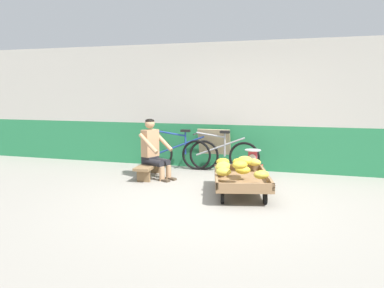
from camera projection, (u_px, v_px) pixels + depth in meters
ground_plane at (210, 204)px, 5.50m from camera, size 80.00×80.00×0.00m
back_wall at (240, 106)px, 7.89m from camera, size 16.00×0.30×2.68m
banana_cart at (241, 180)px, 5.97m from camera, size 1.15×1.60×0.36m
banana_pile at (238, 165)px, 6.03m from camera, size 1.06×1.23×0.26m
low_bench at (150, 167)px, 7.21m from camera, size 0.36×1.11×0.27m
vendor_seated at (153, 149)px, 7.11m from camera, size 0.74×0.62×1.14m
plastic_crate at (252, 173)px, 6.89m from camera, size 0.36×0.28×0.30m
weighing_scale at (253, 157)px, 6.85m from camera, size 0.30×0.30×0.29m
bicycle_near_left at (181, 153)px, 7.97m from camera, size 1.66×0.48×0.86m
bicycle_far_left at (220, 155)px, 7.72m from camera, size 1.66×0.48×0.86m
sign_board at (215, 149)px, 8.00m from camera, size 0.70×0.28×0.87m
shopping_bag at (259, 180)px, 6.47m from camera, size 0.18×0.12×0.24m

